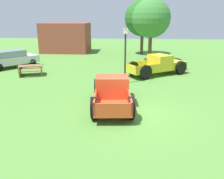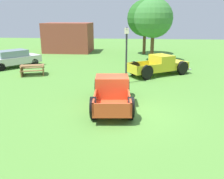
% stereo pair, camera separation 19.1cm
% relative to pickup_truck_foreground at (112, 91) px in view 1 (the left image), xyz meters
% --- Properties ---
extents(ground_plane, '(80.00, 80.00, 0.00)m').
position_rel_pickup_truck_foreground_xyz_m(ground_plane, '(0.91, -1.21, -0.72)').
color(ground_plane, '#548C38').
extents(pickup_truck_foreground, '(2.34, 5.10, 1.51)m').
position_rel_pickup_truck_foreground_xyz_m(pickup_truck_foreground, '(0.00, 0.00, 0.00)').
color(pickup_truck_foreground, '#D14723').
rests_on(pickup_truck_foreground, ground_plane).
extents(pickup_truck_behind_left, '(5.21, 4.25, 1.55)m').
position_rel_pickup_truck_foreground_xyz_m(pickup_truck_behind_left, '(3.24, 7.22, 0.02)').
color(pickup_truck_behind_left, yellow).
rests_on(pickup_truck_behind_left, ground_plane).
extents(sedan_distant_a, '(4.28, 4.75, 1.52)m').
position_rel_pickup_truck_foreground_xyz_m(sedan_distant_a, '(-9.78, 8.90, 0.08)').
color(sedan_distant_a, silver).
rests_on(sedan_distant_a, ground_plane).
extents(lamp_post_near, '(0.36, 0.36, 3.77)m').
position_rel_pickup_truck_foreground_xyz_m(lamp_post_near, '(0.55, 4.32, 1.26)').
color(lamp_post_near, '#2D2D33').
rests_on(lamp_post_near, ground_plane).
extents(picnic_table, '(2.19, 2.00, 0.78)m').
position_rel_pickup_truck_foreground_xyz_m(picnic_table, '(-6.83, 6.05, -0.23)').
color(picnic_table, olive).
rests_on(picnic_table, ground_plane).
extents(oak_tree_east, '(4.21, 4.21, 6.31)m').
position_rel_pickup_truck_foreground_xyz_m(oak_tree_east, '(2.14, 18.04, 3.47)').
color(oak_tree_east, brown).
rests_on(oak_tree_east, ground_plane).
extents(oak_tree_west, '(3.82, 3.82, 6.14)m').
position_rel_pickup_truck_foreground_xyz_m(oak_tree_west, '(2.80, 13.31, 3.49)').
color(oak_tree_west, brown).
rests_on(oak_tree_west, ground_plane).
extents(brick_pavilion, '(5.75, 4.30, 3.62)m').
position_rel_pickup_truck_foreground_xyz_m(brick_pavilion, '(-7.42, 19.15, 1.09)').
color(brick_pavilion, brown).
rests_on(brick_pavilion, ground_plane).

